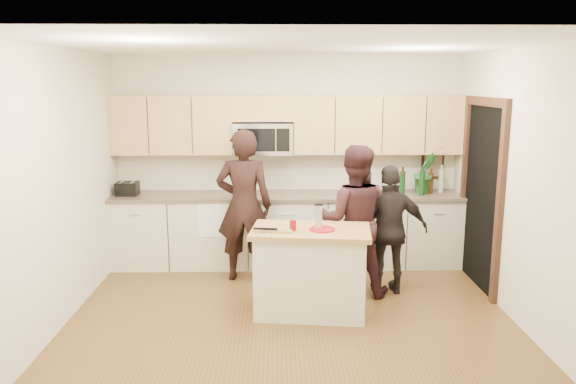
{
  "coord_description": "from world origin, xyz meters",
  "views": [
    {
      "loc": [
        -0.13,
        -5.41,
        2.38
      ],
      "look_at": [
        -0.02,
        0.35,
        1.23
      ],
      "focal_mm": 35.0,
      "sensor_mm": 36.0,
      "label": 1
    }
  ],
  "objects_px": {
    "woman_center": "(354,220)",
    "woman_right": "(390,230)",
    "island": "(310,271)",
    "woman_left": "(244,206)",
    "toaster": "(127,189)"
  },
  "relations": [
    {
      "from": "woman_center",
      "to": "woman_right",
      "type": "relative_size",
      "value": 1.15
    },
    {
      "from": "island",
      "to": "woman_left",
      "type": "relative_size",
      "value": 0.69
    },
    {
      "from": "woman_center",
      "to": "island",
      "type": "bearing_deg",
      "value": 56.57
    },
    {
      "from": "toaster",
      "to": "woman_center",
      "type": "xyz_separation_m",
      "value": [
        2.77,
        -1.02,
        -0.18
      ]
    },
    {
      "from": "woman_right",
      "to": "woman_center",
      "type": "bearing_deg",
      "value": -3.1
    },
    {
      "from": "woman_left",
      "to": "woman_center",
      "type": "height_order",
      "value": "woman_left"
    },
    {
      "from": "toaster",
      "to": "woman_right",
      "type": "xyz_separation_m",
      "value": [
        3.18,
        -1.02,
        -0.29
      ]
    },
    {
      "from": "woman_center",
      "to": "woman_right",
      "type": "bearing_deg",
      "value": -170.38
    },
    {
      "from": "woman_right",
      "to": "woman_left",
      "type": "bearing_deg",
      "value": -19.22
    },
    {
      "from": "woman_left",
      "to": "woman_right",
      "type": "relative_size",
      "value": 1.25
    },
    {
      "from": "woman_left",
      "to": "toaster",
      "type": "bearing_deg",
      "value": -15.71
    },
    {
      "from": "toaster",
      "to": "island",
      "type": "bearing_deg",
      "value": -34.81
    },
    {
      "from": "woman_left",
      "to": "woman_right",
      "type": "height_order",
      "value": "woman_left"
    },
    {
      "from": "island",
      "to": "toaster",
      "type": "distance_m",
      "value": 2.81
    },
    {
      "from": "toaster",
      "to": "woman_right",
      "type": "relative_size",
      "value": 0.18
    }
  ]
}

